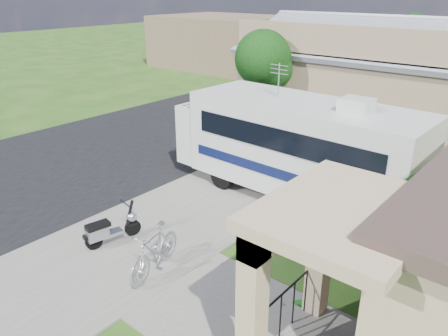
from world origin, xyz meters
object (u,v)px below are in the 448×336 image
Objects in this scene: shrub at (427,236)px; garden_hose at (300,309)px; motorhome at (295,144)px; scooter at (109,229)px; bicycle at (155,253)px; pickup_truck at (268,96)px; van at (322,72)px.

garden_hose is at bearing -128.13° from shrub.
scooter is at bearing -108.85° from motorhome.
bicycle is at bearing -90.81° from motorhome.
garden_hose is at bearing 21.90° from scooter.
garden_hose is at bearing 2.12° from bicycle.
motorhome reaches higher than bicycle.
bicycle is 14.98m from pickup_truck.
scooter is at bearing -155.84° from shrub.
shrub is at bearing 35.62° from scooter.
shrub is 7.41m from scooter.
van reaches higher than garden_hose.
van is (-7.30, 15.44, -0.80)m from motorhome.
pickup_truck is (-6.50, 8.03, -0.95)m from motorhome.
shrub is 5.84m from bicycle.
shrub reaches higher than garden_hose.
scooter reaches higher than garden_hose.
motorhome reaches higher than scooter.
scooter is 14.25m from pickup_truck.
garden_hose is (10.33, -20.00, -0.85)m from van.
bicycle is at bearing -147.82° from shrub.
garden_hose is at bearing -54.93° from motorhome.
van is at bearing 117.31° from garden_hose.
shrub is at bearing 51.87° from garden_hose.
shrub is at bearing 17.21° from bicycle.
garden_hose is (3.03, -4.57, -1.66)m from motorhome.
garden_hose is (5.07, 0.93, -0.38)m from scooter.
pickup_truck is at bearing 99.79° from bicycle.
van is at bearing 93.65° from bicycle.
shrub reaches higher than bicycle.
shrub reaches higher than pickup_truck.
shrub is at bearing -26.71° from motorhome.
van is (-11.95, 17.93, -0.54)m from shrub.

